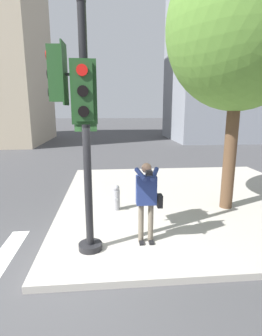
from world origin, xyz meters
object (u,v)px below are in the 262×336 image
object	(u,v)px
fire_hydrant	(116,197)
person_photographer	(147,196)
street_tree	(241,28)
traffic_signal_pole	(80,114)

from	to	relation	value
fire_hydrant	person_photographer	bearing A→B (deg)	-72.89
street_tree	fire_hydrant	size ratio (longest dim) A/B	9.35
person_photographer	street_tree	xyz separation A→B (m)	(2.51, 1.75, 3.62)
person_photographer	fire_hydrant	xyz separation A→B (m)	(-0.56, 1.82, -0.64)
traffic_signal_pole	fire_hydrant	xyz separation A→B (m)	(0.68, 2.02, -2.26)
street_tree	person_photographer	bearing A→B (deg)	-145.13
person_photographer	traffic_signal_pole	bearing A→B (deg)	-171.24
traffic_signal_pole	fire_hydrant	size ratio (longest dim) A/B	6.30
traffic_signal_pole	person_photographer	size ratio (longest dim) A/B	2.69
street_tree	fire_hydrant	xyz separation A→B (m)	(-3.07, 0.07, -4.27)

